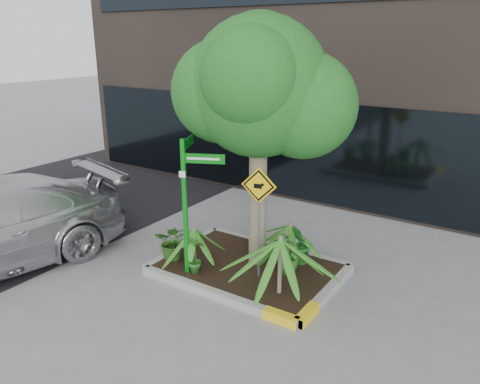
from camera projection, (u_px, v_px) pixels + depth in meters
The scene contains 13 objects.
ground at pixel (231, 276), 8.71m from camera, with size 80.00×80.00×0.00m, color gray.
asphalt_road at pixel (24, 209), 12.10m from camera, with size 7.00×80.00×0.01m, color black.
planter at pixel (249, 268), 8.78m from camera, with size 3.35×2.36×0.15m.
tree at pixel (260, 87), 7.96m from camera, with size 3.13×2.78×4.69m.
palm_front at pixel (281, 240), 7.56m from camera, with size 1.16×1.16×1.28m.
palm_left at pixel (194, 229), 8.58m from camera, with size 0.88×0.88×0.98m.
palm_back at pixel (290, 226), 8.90m from camera, with size 0.81×0.81×0.90m.
shrub_a at pixel (173, 242), 8.95m from camera, with size 0.64×0.64×0.71m, color #265217.
shrub_b at pixel (288, 254), 8.43m from camera, with size 0.41×0.41×0.74m, color #2C7021.
shrub_c at pixel (195, 254), 8.40m from camera, with size 0.39×0.39×0.74m, color #27641F.
shrub_d at pixel (301, 245), 8.73m from camera, with size 0.44×0.44×0.79m, color #1B601E.
street_sign_post at pixel (188, 195), 8.15m from camera, with size 0.97×0.73×2.62m.
cattle_sign at pixel (259, 205), 7.96m from camera, with size 0.61×0.15×2.02m.
Camera 1 is at (4.42, -6.41, 4.23)m, focal length 35.00 mm.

